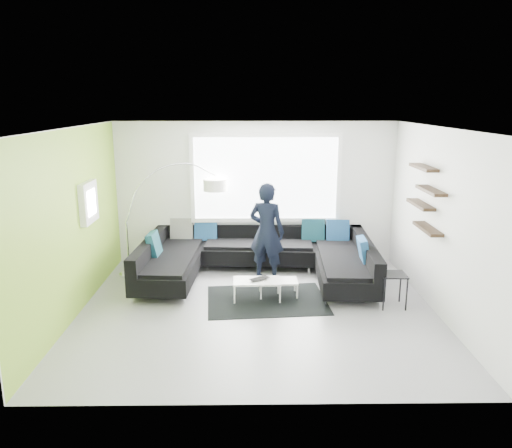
{
  "coord_description": "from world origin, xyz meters",
  "views": [
    {
      "loc": [
        -0.12,
        -7.24,
        3.17
      ],
      "look_at": [
        -0.01,
        0.9,
        1.16
      ],
      "focal_mm": 35.0,
      "sensor_mm": 36.0,
      "label": 1
    }
  ],
  "objects": [
    {
      "name": "ground",
      "position": [
        0.0,
        0.0,
        0.0
      ],
      "size": [
        5.5,
        5.5,
        0.0
      ],
      "primitive_type": "plane",
      "color": "gray",
      "rests_on": "ground"
    },
    {
      "name": "person",
      "position": [
        0.19,
        1.4,
        0.89
      ],
      "size": [
        0.94,
        0.87,
        1.78
      ],
      "primitive_type": "imported",
      "rotation": [
        0.0,
        0.0,
        2.77
      ],
      "color": "black",
      "rests_on": "ground"
    },
    {
      "name": "arc_lamp",
      "position": [
        -2.37,
        1.62,
        1.03
      ],
      "size": [
        2.11,
        1.37,
        2.07
      ],
      "primitive_type": null,
      "rotation": [
        0.0,
        0.0,
        0.26
      ],
      "color": "silver",
      "rests_on": "ground"
    },
    {
      "name": "rug",
      "position": [
        0.16,
        0.39,
        0.01
      ],
      "size": [
        2.02,
        1.54,
        0.01
      ],
      "primitive_type": "cube",
      "rotation": [
        0.0,
        0.0,
        0.08
      ],
      "color": "black",
      "rests_on": "ground"
    },
    {
      "name": "coffee_table",
      "position": [
        0.18,
        0.51,
        0.16
      ],
      "size": [
        1.01,
        0.6,
        0.33
      ],
      "primitive_type": "cube",
      "rotation": [
        0.0,
        0.0,
        0.02
      ],
      "color": "silver",
      "rests_on": "ground"
    },
    {
      "name": "sectional_sofa",
      "position": [
        0.02,
        1.34,
        0.39
      ],
      "size": [
        4.21,
        2.74,
        0.88
      ],
      "rotation": [
        0.0,
        0.0,
        -0.05
      ],
      "color": "black",
      "rests_on": "ground"
    },
    {
      "name": "side_table",
      "position": [
        2.13,
        0.12,
        0.27
      ],
      "size": [
        0.4,
        0.4,
        0.54
      ],
      "primitive_type": "cube",
      "rotation": [
        0.0,
        0.0,
        -0.01
      ],
      "color": "black",
      "rests_on": "ground"
    },
    {
      "name": "laptop",
      "position": [
        0.07,
        0.43,
        0.34
      ],
      "size": [
        0.55,
        0.55,
        0.03
      ],
      "primitive_type": "imported",
      "rotation": [
        0.0,
        0.0,
        0.63
      ],
      "color": "black",
      "rests_on": "coffee_table"
    },
    {
      "name": "room_shell",
      "position": [
        0.04,
        0.21,
        1.81
      ],
      "size": [
        5.54,
        5.04,
        2.82
      ],
      "color": "white",
      "rests_on": "ground"
    }
  ]
}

